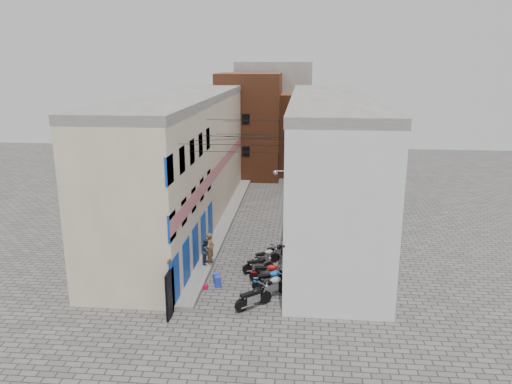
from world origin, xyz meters
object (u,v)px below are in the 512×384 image
(person_a, at_px, (211,248))
(motorcycle_g, at_px, (276,250))
(motorcycle_d, at_px, (268,271))
(motorcycle_f, at_px, (266,256))
(red_crate, at_px, (204,287))
(motorcycle_e, at_px, (258,264))
(motorcycle_c, at_px, (271,278))
(motorcycle_a, at_px, (253,296))
(water_jug_far, at_px, (216,278))
(person_b, at_px, (207,251))
(motorcycle_b, at_px, (272,285))
(water_jug_near, at_px, (218,282))

(person_a, bearing_deg, motorcycle_g, -62.94)
(motorcycle_d, xyz_separation_m, motorcycle_f, (-0.29, 2.21, -0.04))
(person_a, bearing_deg, red_crate, -175.41)
(motorcycle_e, distance_m, motorcycle_g, 2.34)
(motorcycle_g, bearing_deg, motorcycle_f, -63.07)
(motorcycle_g, bearing_deg, motorcycle_c, -34.58)
(motorcycle_a, relative_size, motorcycle_e, 1.14)
(motorcycle_c, xyz_separation_m, motorcycle_e, (-0.82, 1.90, -0.07))
(motorcycle_c, bearing_deg, motorcycle_g, 155.11)
(motorcycle_d, xyz_separation_m, water_jug_far, (-2.70, -0.37, -0.32))
(motorcycle_e, height_order, motorcycle_g, motorcycle_e)
(water_jug_far, xyz_separation_m, red_crate, (-0.45, -0.84, -0.13))
(motorcycle_e, height_order, red_crate, motorcycle_e)
(motorcycle_a, relative_size, person_a, 1.14)
(motorcycle_a, height_order, motorcycle_c, motorcycle_a)
(motorcycle_a, distance_m, person_a, 5.27)
(motorcycle_f, relative_size, person_b, 1.25)
(person_a, xyz_separation_m, red_crate, (0.15, -2.69, -1.03))
(motorcycle_f, bearing_deg, motorcycle_b, -26.03)
(water_jug_near, bearing_deg, motorcycle_f, 54.48)
(water_jug_near, xyz_separation_m, red_crate, (-0.64, -0.31, -0.17))
(motorcycle_f, bearing_deg, red_crate, -74.51)
(person_a, bearing_deg, motorcycle_d, -112.85)
(motorcycle_c, xyz_separation_m, water_jug_near, (-2.72, -0.01, -0.30))
(motorcycle_c, relative_size, motorcycle_g, 1.20)
(motorcycle_b, bearing_deg, motorcycle_d, 153.12)
(motorcycle_e, relative_size, motorcycle_f, 0.98)
(person_a, height_order, person_b, person_a)
(motorcycle_c, relative_size, person_a, 1.13)
(red_crate, bearing_deg, motorcycle_b, -8.42)
(motorcycle_d, relative_size, person_b, 1.36)
(motorcycle_d, bearing_deg, motorcycle_b, 6.73)
(motorcycle_b, distance_m, red_crate, 3.52)
(motorcycle_d, bearing_deg, motorcycle_a, -12.30)
(person_a, bearing_deg, motorcycle_b, -130.25)
(motorcycle_b, relative_size, motorcycle_f, 1.15)
(water_jug_far, distance_m, red_crate, 0.96)
(motorcycle_c, distance_m, person_a, 4.28)
(water_jug_far, bearing_deg, motorcycle_d, 7.80)
(motorcycle_a, bearing_deg, motorcycle_e, 141.12)
(person_a, distance_m, water_jug_near, 2.65)
(red_crate, bearing_deg, motorcycle_c, 5.46)
(motorcycle_e, bearing_deg, motorcycle_d, 10.31)
(motorcycle_d, height_order, motorcycle_f, motorcycle_d)
(motorcycle_g, bearing_deg, water_jug_far, -73.66)
(motorcycle_d, xyz_separation_m, person_a, (-3.30, 1.49, 0.58))
(person_a, distance_m, water_jug_far, 2.15)
(person_a, xyz_separation_m, person_b, (-0.23, 0.01, -0.17))
(motorcycle_f, xyz_separation_m, water_jug_near, (-2.22, -3.11, -0.24))
(motorcycle_d, relative_size, water_jug_far, 3.97)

